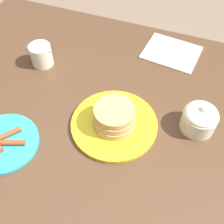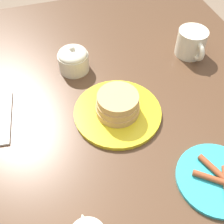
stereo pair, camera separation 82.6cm
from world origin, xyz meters
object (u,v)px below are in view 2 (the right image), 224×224
object	(u,v)px
coffee_mug	(192,43)
sugar_bowl	(73,59)
side_plate_bacon	(216,179)
pancake_plate	(117,108)

from	to	relation	value
coffee_mug	sugar_bowl	distance (m)	0.38
side_plate_bacon	coffee_mug	size ratio (longest dim) A/B	1.48
coffee_mug	sugar_bowl	size ratio (longest dim) A/B	1.33
side_plate_bacon	sugar_bowl	distance (m)	0.51
pancake_plate	sugar_bowl	bearing A→B (deg)	-160.86
side_plate_bacon	coffee_mug	distance (m)	0.45
side_plate_bacon	coffee_mug	xyz separation A→B (m)	(-0.42, 0.15, 0.04)
pancake_plate	side_plate_bacon	bearing A→B (deg)	31.48
side_plate_bacon	pancake_plate	bearing A→B (deg)	-148.52
side_plate_bacon	coffee_mug	bearing A→B (deg)	160.73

